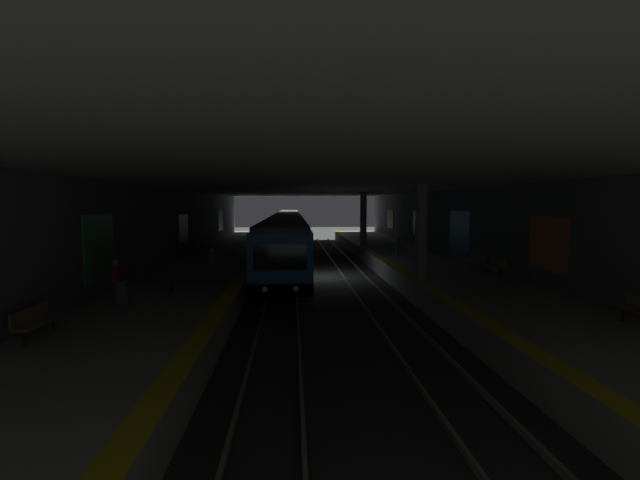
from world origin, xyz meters
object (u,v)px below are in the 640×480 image
(bench_right_mid, at_px, (142,271))
(trash_bin, at_px, (122,292))
(bench_right_far, at_px, (202,245))
(metro_train, at_px, (288,229))
(backpack_on_floor, at_px, (170,286))
(person_boarding, at_px, (116,280))
(bench_left_far, at_px, (478,260))
(bench_right_near, at_px, (35,319))
(pillar_far, at_px, (363,219))
(person_waiting_near, at_px, (398,245))
(suitcase_rolling, at_px, (420,246))
(person_standing_far, at_px, (212,263))
(person_walking_mid, at_px, (423,240))
(pillar_near, at_px, (421,232))
(bench_left_mid, at_px, (495,265))

(bench_right_mid, bearing_deg, trash_bin, -170.40)
(bench_right_far, bearing_deg, trash_bin, -177.60)
(metro_train, xyz_separation_m, bench_right_far, (-12.29, 6.33, -0.45))
(backpack_on_floor, relative_size, trash_bin, 0.47)
(metro_train, relative_size, person_boarding, 33.87)
(bench_right_far, xyz_separation_m, person_boarding, (-17.50, -0.52, 0.35))
(metro_train, relative_size, bench_right_far, 32.25)
(bench_left_far, bearing_deg, bench_right_near, 123.78)
(bench_left_far, xyz_separation_m, bench_right_near, (-11.42, 17.07, 0.00))
(pillar_far, height_order, bench_right_mid, pillar_far)
(person_waiting_near, xyz_separation_m, suitcase_rolling, (4.46, -2.89, -0.52))
(metro_train, height_order, bench_right_mid, metro_train)
(bench_right_near, distance_m, person_standing_far, 9.03)
(bench_left_far, bearing_deg, suitcase_rolling, 1.29)
(person_walking_mid, bearing_deg, trash_bin, 136.12)
(metro_train, bearing_deg, person_walking_mid, -141.58)
(bench_right_near, distance_m, person_boarding, 4.09)
(pillar_near, xyz_separation_m, bench_right_far, (13.32, 12.88, -1.75))
(bench_right_near, bearing_deg, bench_right_far, 0.00)
(bench_right_mid, xyz_separation_m, person_waiting_near, (8.85, -13.95, 0.30))
(person_walking_mid, bearing_deg, backpack_on_floor, 133.68)
(metro_train, xyz_separation_m, person_standing_far, (-25.37, 3.22, -0.13))
(person_standing_far, height_order, trash_bin, person_standing_far)
(pillar_far, relative_size, metro_train, 0.08)
(metro_train, height_order, suitcase_rolling, metro_train)
(pillar_near, distance_m, bench_right_near, 15.38)
(bench_right_near, distance_m, person_walking_mid, 26.62)
(pillar_near, distance_m, person_boarding, 13.12)
(bench_right_near, bearing_deg, bench_right_mid, 0.00)
(bench_left_mid, xyz_separation_m, bench_right_far, (12.15, 17.07, 0.00))
(bench_right_far, relative_size, person_boarding, 1.05)
(bench_left_mid, bearing_deg, person_standing_far, 93.79)
(bench_left_far, xyz_separation_m, person_boarding, (-7.38, 16.55, 0.35))
(person_boarding, xyz_separation_m, suitcase_rolling, (17.61, -16.32, -0.58))
(bench_left_far, xyz_separation_m, backpack_on_floor, (-5.05, 15.28, -0.32))
(bench_right_far, bearing_deg, bench_left_far, -120.67)
(bench_left_mid, relative_size, person_walking_mid, 1.05)
(person_waiting_near, height_order, suitcase_rolling, person_waiting_near)
(pillar_near, bearing_deg, trash_bin, 109.17)
(person_waiting_near, bearing_deg, bench_right_far, 72.70)
(pillar_near, height_order, backpack_on_floor, pillar_near)
(backpack_on_floor, bearing_deg, trash_bin, 156.07)
(bench_left_far, height_order, bench_right_far, same)
(bench_left_mid, relative_size, suitcase_rolling, 1.90)
(bench_right_mid, height_order, person_standing_far, person_standing_far)
(backpack_on_floor, bearing_deg, pillar_near, -80.50)
(backpack_on_floor, bearing_deg, metro_train, -9.41)
(suitcase_rolling, height_order, backpack_on_floor, suitcase_rolling)
(pillar_near, relative_size, metro_train, 0.08)
(metro_train, xyz_separation_m, backpack_on_floor, (-27.47, 4.55, -0.77))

